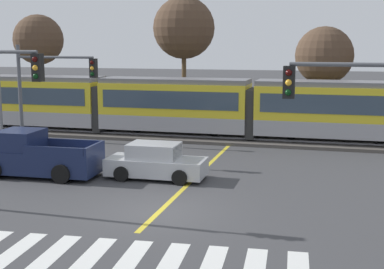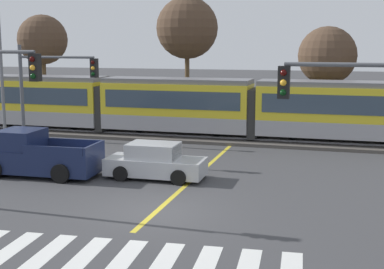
# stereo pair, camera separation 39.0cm
# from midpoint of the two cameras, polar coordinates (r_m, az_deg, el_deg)

# --- Properties ---
(ground_plane) EXTENTS (200.00, 200.00, 0.00)m
(ground_plane) POSITION_cam_midpoint_polar(r_m,az_deg,el_deg) (18.52, -4.11, -8.21)
(ground_plane) COLOR #3D3D3F
(track_bed) EXTENTS (120.00, 4.00, 0.18)m
(track_bed) POSITION_cam_midpoint_polar(r_m,az_deg,el_deg) (31.98, 4.23, -0.42)
(track_bed) COLOR #4C4742
(track_bed) RESTS_ON ground
(rail_near) EXTENTS (120.00, 0.08, 0.10)m
(rail_near) POSITION_cam_midpoint_polar(r_m,az_deg,el_deg) (31.26, 3.99, -0.39)
(rail_near) COLOR #939399
(rail_near) RESTS_ON track_bed
(rail_far) EXTENTS (120.00, 0.08, 0.10)m
(rail_far) POSITION_cam_midpoint_polar(r_m,az_deg,el_deg) (32.66, 4.47, 0.03)
(rail_far) COLOR #939399
(rail_far) RESTS_ON track_bed
(light_rail_tram) EXTENTS (28.00, 2.64, 3.43)m
(light_rail_tram) POSITION_cam_midpoint_polar(r_m,az_deg,el_deg) (32.58, -2.17, 3.26)
(light_rail_tram) COLOR #9E9EA3
(light_rail_tram) RESTS_ON track_bed
(crosswalk_stripe_2) EXTENTS (0.76, 2.83, 0.01)m
(crosswalk_stripe_2) POSITION_cam_midpoint_polar(r_m,az_deg,el_deg) (15.99, -18.97, -11.67)
(crosswalk_stripe_2) COLOR silver
(crosswalk_stripe_2) RESTS_ON ground
(crosswalk_stripe_3) EXTENTS (0.76, 2.83, 0.01)m
(crosswalk_stripe_3) POSITION_cam_midpoint_polar(r_m,az_deg,el_deg) (15.49, -15.35, -12.18)
(crosswalk_stripe_3) COLOR silver
(crosswalk_stripe_3) RESTS_ON ground
(crosswalk_stripe_4) EXTENTS (0.76, 2.83, 0.01)m
(crosswalk_stripe_4) POSITION_cam_midpoint_polar(r_m,az_deg,el_deg) (15.07, -11.49, -12.67)
(crosswalk_stripe_4) COLOR silver
(crosswalk_stripe_4) RESTS_ON ground
(crosswalk_stripe_5) EXTENTS (0.76, 2.83, 0.01)m
(crosswalk_stripe_5) POSITION_cam_midpoint_polar(r_m,az_deg,el_deg) (14.71, -7.41, -13.12)
(crosswalk_stripe_5) COLOR silver
(crosswalk_stripe_5) RESTS_ON ground
(crosswalk_stripe_6) EXTENTS (0.76, 2.83, 0.01)m
(crosswalk_stripe_6) POSITION_cam_midpoint_polar(r_m,az_deg,el_deg) (14.42, -3.13, -13.52)
(crosswalk_stripe_6) COLOR silver
(crosswalk_stripe_6) RESTS_ON ground
(crosswalk_stripe_7) EXTENTS (0.76, 2.83, 0.01)m
(crosswalk_stripe_7) POSITION_cam_midpoint_polar(r_m,az_deg,el_deg) (14.22, 1.31, -13.86)
(crosswalk_stripe_7) COLOR silver
(crosswalk_stripe_7) RESTS_ON ground
(crosswalk_stripe_8) EXTENTS (0.76, 2.83, 0.01)m
(crosswalk_stripe_8) POSITION_cam_midpoint_polar(r_m,az_deg,el_deg) (14.10, 5.86, -14.13)
(crosswalk_stripe_8) COLOR silver
(crosswalk_stripe_8) RESTS_ON ground
(lane_centre_line) EXTENTS (0.20, 14.48, 0.01)m
(lane_centre_line) POSITION_cam_midpoint_polar(r_m,az_deg,el_deg) (23.18, -0.04, -4.51)
(lane_centre_line) COLOR gold
(lane_centre_line) RESTS_ON ground
(sedan_crossing) EXTENTS (4.22, 1.96, 1.52)m
(sedan_crossing) POSITION_cam_midpoint_polar(r_m,az_deg,el_deg) (22.81, -4.35, -2.97)
(sedan_crossing) COLOR #B7BABF
(sedan_crossing) RESTS_ON ground
(pickup_truck) EXTENTS (5.46, 2.37, 1.98)m
(pickup_truck) POSITION_cam_midpoint_polar(r_m,az_deg,el_deg) (24.21, -16.81, -2.27)
(pickup_truck) COLOR #192347
(pickup_truck) RESTS_ON ground
(traffic_light_mid_left) EXTENTS (4.25, 0.38, 5.63)m
(traffic_light_mid_left) POSITION_cam_midpoint_polar(r_m,az_deg,el_deg) (27.09, -15.63, 5.11)
(traffic_light_mid_left) COLOR #515459
(traffic_light_mid_left) RESTS_ON ground
(traffic_light_near_right) EXTENTS (3.75, 0.38, 5.72)m
(traffic_light_near_right) POSITION_cam_midpoint_polar(r_m,az_deg,el_deg) (15.09, 17.85, 1.74)
(traffic_light_near_right) COLOR #515459
(traffic_light_near_right) RESTS_ON ground
(bare_tree_far_west) EXTENTS (3.58, 3.58, 7.76)m
(bare_tree_far_west) POSITION_cam_midpoint_polar(r_m,az_deg,el_deg) (40.72, -16.33, 9.64)
(bare_tree_far_west) COLOR brown
(bare_tree_far_west) RESTS_ON ground
(bare_tree_west) EXTENTS (4.28, 4.28, 8.89)m
(bare_tree_west) POSITION_cam_midpoint_polar(r_m,az_deg,el_deg) (37.69, -1.18, 11.26)
(bare_tree_west) COLOR brown
(bare_tree_west) RESTS_ON ground
(bare_tree_east) EXTENTS (3.61, 3.61, 6.75)m
(bare_tree_east) POSITION_cam_midpoint_polar(r_m,az_deg,el_deg) (34.54, 13.61, 8.14)
(bare_tree_east) COLOR brown
(bare_tree_east) RESTS_ON ground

